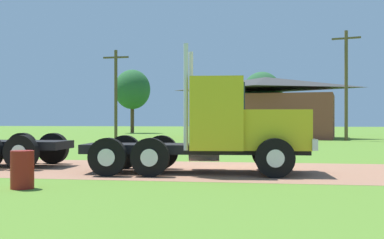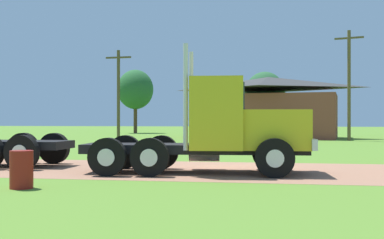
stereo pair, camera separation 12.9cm
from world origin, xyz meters
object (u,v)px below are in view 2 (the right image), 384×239
object	(u,v)px
truck_foreground_white	(224,129)
utility_pole_near	(118,92)
steel_barrel	(22,169)
utility_pole_far	(349,82)
shed_building	(268,109)

from	to	relation	value
truck_foreground_white	utility_pole_near	world-z (taller)	utility_pole_near
truck_foreground_white	steel_barrel	size ratio (longest dim) A/B	7.86
truck_foreground_white	utility_pole_far	xyz separation A→B (m)	(7.25, 24.73, 3.21)
truck_foreground_white	utility_pole_near	bearing A→B (deg)	115.06
utility_pole_far	truck_foreground_white	bearing A→B (deg)	-106.35
steel_barrel	utility_pole_near	size ratio (longest dim) A/B	0.12
steel_barrel	utility_pole_near	bearing A→B (deg)	103.47
truck_foreground_white	utility_pole_far	world-z (taller)	utility_pole_far
truck_foreground_white	shed_building	xyz separation A→B (m)	(0.97, 29.65, 1.28)
steel_barrel	shed_building	distance (m)	34.36
steel_barrel	shed_building	bearing A→B (deg)	80.92
shed_building	utility_pole_far	world-z (taller)	utility_pole_far
steel_barrel	utility_pole_far	distance (m)	31.48
truck_foreground_white	shed_building	world-z (taller)	shed_building
utility_pole_near	utility_pole_far	bearing A→B (deg)	2.54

